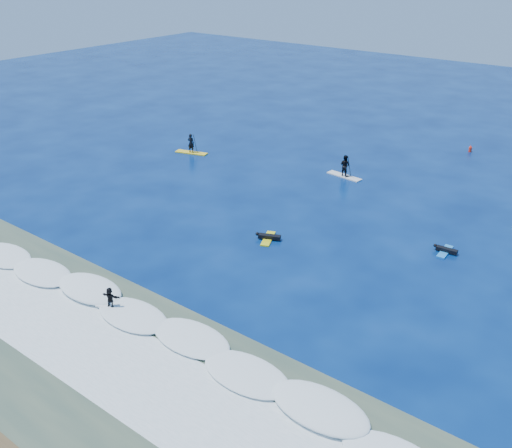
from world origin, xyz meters
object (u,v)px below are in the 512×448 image
Objects in this scene: prone_paddler_near at (268,237)px; wave_surfer at (110,299)px; sup_paddler_left at (191,146)px; prone_paddler_far at (445,250)px; marker_buoy at (470,149)px; sup_paddler_center at (345,167)px.

wave_surfer reaches higher than prone_paddler_near.
sup_paddler_left is 20.16m from prone_paddler_near.
prone_paddler_far is 1.10× the size of wave_surfer.
wave_surfer reaches higher than marker_buoy.
wave_surfer is (0.07, -26.40, -0.12)m from sup_paddler_center.
prone_paddler_near is at bearing 114.86° from prone_paddler_far.
prone_paddler_far is (27.81, -4.68, -0.57)m from sup_paddler_left.
prone_paddler_near is at bearing -47.42° from sup_paddler_left.
sup_paddler_center is 14.95m from prone_paddler_far.
sup_paddler_center is at bearing -3.19° from sup_paddler_left.
prone_paddler_far is at bearing -26.61° from sup_paddler_center.
sup_paddler_center is at bearing -115.46° from marker_buoy.
marker_buoy is (6.56, 13.79, -0.55)m from sup_paddler_center.
sup_paddler_left is 28.21m from prone_paddler_far.
wave_surfer is at bearing 142.05° from prone_paddler_far.
prone_paddler_far is at bearing -75.06° from marker_buoy.
sup_paddler_left is at bearing 35.12° from prone_paddler_near.
wave_surfer is 40.71m from marker_buoy.
prone_paddler_near is at bearing -75.37° from sup_paddler_center.
sup_paddler_center reaches higher than wave_surfer.
sup_paddler_left is at bearing -141.62° from marker_buoy.
sup_paddler_left reaches higher than wave_surfer.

